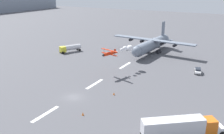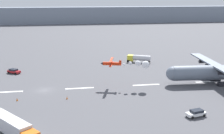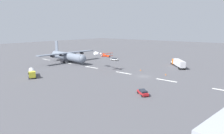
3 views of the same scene
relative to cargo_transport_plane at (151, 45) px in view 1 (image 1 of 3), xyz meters
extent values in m
plane|color=#4C4C51|center=(-48.63, 1.93, -3.54)|extent=(440.00, 440.00, 0.00)
cube|color=white|center=(-58.33, 1.93, -3.54)|extent=(8.00, 0.90, 0.01)
cube|color=white|center=(-38.92, 1.93, -3.54)|extent=(8.00, 0.90, 0.01)
cube|color=white|center=(-19.51, 1.93, -3.54)|extent=(8.00, 0.90, 0.01)
cube|color=white|center=(-0.10, 1.93, -3.54)|extent=(8.00, 0.90, 0.01)
cube|color=white|center=(19.31, 1.93, -3.54)|extent=(8.00, 0.90, 0.01)
cylinder|color=slate|center=(1.28, -0.09, -0.17)|extent=(26.56, 6.28, 4.35)
sphere|color=slate|center=(-11.84, 0.87, -0.17)|extent=(4.14, 4.14, 4.14)
cube|color=slate|center=(1.28, -0.09, 1.79)|extent=(5.79, 35.50, 0.40)
cylinder|color=black|center=(1.59, 9.63, 0.89)|extent=(2.47, 1.27, 1.10)
cylinder|color=black|center=(1.20, 4.34, 0.89)|extent=(2.47, 1.27, 1.10)
cylinder|color=black|center=(0.55, -4.47, 0.89)|extent=(2.47, 1.27, 1.10)
cylinder|color=black|center=(0.16, -9.76, 0.89)|extent=(2.47, 1.27, 1.10)
cube|color=slate|center=(12.30, -0.91, 5.01)|extent=(2.81, 0.51, 6.00)
cube|color=slate|center=(12.30, -0.91, 0.13)|extent=(2.66, 9.12, 0.24)
cube|color=black|center=(2.08, -2.84, -2.94)|extent=(3.26, 1.23, 1.20)
cube|color=black|center=(2.47, 2.50, -2.94)|extent=(3.26, 1.23, 1.20)
cylinder|color=red|center=(-29.58, 2.36, 3.12)|extent=(5.25, 2.32, 0.99)
cube|color=red|center=(-29.77, 2.42, 2.97)|extent=(2.32, 6.43, 0.12)
cube|color=red|center=(-29.77, 2.42, 4.22)|extent=(2.32, 6.43, 0.12)
cylinder|color=black|center=(-30.37, 0.22, 3.60)|extent=(0.08, 0.08, 1.25)
cylinder|color=black|center=(-29.17, 4.61, 3.60)|extent=(0.08, 0.08, 1.25)
cube|color=red|center=(-27.33, 1.75, 3.57)|extent=(0.70, 0.28, 1.10)
cube|color=red|center=(-27.33, 1.75, 3.17)|extent=(1.11, 2.09, 0.08)
cone|color=black|center=(-32.41, 3.14, 3.12)|extent=(0.90, 0.99, 0.84)
sphere|color=white|center=(-26.32, 1.44, 2.89)|extent=(0.70, 0.70, 0.70)
sphere|color=white|center=(-24.71, 0.66, 3.41)|extent=(1.07, 1.07, 1.07)
sphere|color=white|center=(-22.50, 0.60, 3.36)|extent=(1.58, 1.58, 1.58)
sphere|color=white|center=(-20.48, -0.22, 3.07)|extent=(2.17, 2.17, 2.17)
cube|color=silver|center=(-47.75, -31.50, -2.44)|extent=(2.96, 2.79, 1.10)
cube|color=orange|center=(-48.97, -29.92, -1.69)|extent=(3.44, 3.43, 2.60)
cube|color=silver|center=(-53.20, -24.42, -1.24)|extent=(8.99, 10.63, 2.80)
cylinder|color=black|center=(-46.63, -30.90, -2.99)|extent=(0.95, 1.09, 1.10)
cylinder|color=black|center=(-54.61, -20.53, -2.99)|extent=(0.95, 1.09, 1.10)
cylinder|color=black|center=(-55.35, -19.58, -2.99)|extent=(0.95, 1.09, 1.10)
cylinder|color=black|center=(-48.61, -32.42, -2.99)|extent=(0.95, 1.09, 1.10)
cube|color=yellow|center=(-17.36, 31.63, -1.94)|extent=(3.05, 3.14, 2.20)
cylinder|color=silver|center=(-13.36, 29.59, -1.69)|extent=(7.00, 4.96, 2.10)
cylinder|color=black|center=(-18.44, 30.84, -3.04)|extent=(1.04, 0.74, 1.00)
cylinder|color=black|center=(-11.60, 27.34, -3.04)|extent=(1.04, 0.74, 1.00)
cylinder|color=black|center=(-17.35, 32.98, -3.04)|extent=(1.04, 0.74, 1.00)
cylinder|color=black|center=(-10.50, 29.47, -3.04)|extent=(1.04, 0.74, 1.00)
cube|color=white|center=(-15.19, -21.71, -2.90)|extent=(4.65, 2.70, 0.65)
cube|color=#1E232D|center=(-14.99, -21.67, -2.30)|extent=(2.91, 2.18, 0.55)
cylinder|color=black|center=(-16.48, -22.92, -3.22)|extent=(0.67, 0.35, 0.64)
cylinder|color=black|center=(-13.50, -22.26, -3.22)|extent=(0.67, 0.35, 0.64)
cylinder|color=black|center=(-16.87, -21.17, -3.22)|extent=(0.67, 0.35, 0.64)
cylinder|color=black|center=(-13.89, -20.51, -3.22)|extent=(0.67, 0.35, 0.64)
cone|color=orange|center=(-54.79, -5.48, -3.17)|extent=(0.44, 0.44, 0.75)
cone|color=orange|center=(-42.56, -6.33, -3.17)|extent=(0.44, 0.44, 0.75)
camera|label=1|loc=(-91.98, -33.53, 22.87)|focal=38.97mm
camera|label=2|loc=(-42.66, -76.16, 22.17)|focal=46.48mm
camera|label=3|loc=(-86.53, 68.77, 15.33)|focal=31.33mm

